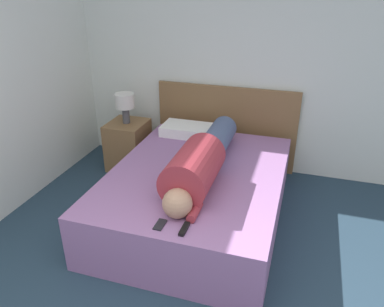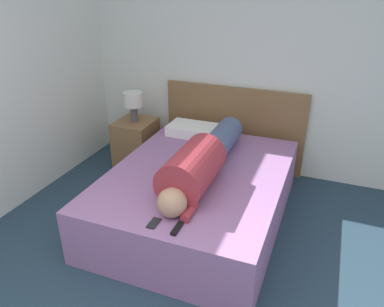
{
  "view_description": "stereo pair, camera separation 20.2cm",
  "coord_description": "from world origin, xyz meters",
  "px_view_note": "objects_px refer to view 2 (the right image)",
  "views": [
    {
      "loc": [
        0.68,
        -0.86,
        2.13
      ],
      "look_at": [
        -0.19,
        1.88,
        0.75
      ],
      "focal_mm": 35.0,
      "sensor_mm": 36.0,
      "label": 1
    },
    {
      "loc": [
        0.87,
        -0.8,
        2.13
      ],
      "look_at": [
        -0.19,
        1.88,
        0.75
      ],
      "focal_mm": 35.0,
      "sensor_mm": 36.0,
      "label": 2
    }
  ],
  "objects_px": {
    "cell_phone": "(154,223)",
    "table_lamp": "(133,101)",
    "bed": "(198,195)",
    "person_lying": "(201,161)",
    "pillow_near_headboard": "(194,130)",
    "tv_remote": "(177,228)",
    "nightstand": "(136,143)"
  },
  "relations": [
    {
      "from": "nightstand",
      "to": "cell_phone",
      "type": "xyz_separation_m",
      "value": [
        1.08,
        -1.64,
        0.22
      ]
    },
    {
      "from": "table_lamp",
      "to": "person_lying",
      "type": "bearing_deg",
      "value": -37.15
    },
    {
      "from": "person_lying",
      "to": "tv_remote",
      "type": "bearing_deg",
      "value": -82.4
    },
    {
      "from": "table_lamp",
      "to": "cell_phone",
      "type": "bearing_deg",
      "value": -56.66
    },
    {
      "from": "person_lying",
      "to": "cell_phone",
      "type": "height_order",
      "value": "person_lying"
    },
    {
      "from": "person_lying",
      "to": "pillow_near_headboard",
      "type": "xyz_separation_m",
      "value": [
        -0.42,
        0.91,
        -0.11
      ]
    },
    {
      "from": "bed",
      "to": "table_lamp",
      "type": "xyz_separation_m",
      "value": [
        -1.1,
        0.77,
        0.56
      ]
    },
    {
      "from": "nightstand",
      "to": "tv_remote",
      "type": "xyz_separation_m",
      "value": [
        1.27,
        -1.64,
        0.23
      ]
    },
    {
      "from": "bed",
      "to": "cell_phone",
      "type": "bearing_deg",
      "value": -91.04
    },
    {
      "from": "bed",
      "to": "person_lying",
      "type": "xyz_separation_m",
      "value": [
        0.07,
        -0.11,
        0.42
      ]
    },
    {
      "from": "pillow_near_headboard",
      "to": "tv_remote",
      "type": "bearing_deg",
      "value": -72.82
    },
    {
      "from": "tv_remote",
      "to": "nightstand",
      "type": "bearing_deg",
      "value": 127.56
    },
    {
      "from": "person_lying",
      "to": "tv_remote",
      "type": "xyz_separation_m",
      "value": [
        0.1,
        -0.76,
        -0.15
      ]
    },
    {
      "from": "table_lamp",
      "to": "cell_phone",
      "type": "xyz_separation_m",
      "value": [
        1.08,
        -1.64,
        -0.31
      ]
    },
    {
      "from": "bed",
      "to": "nightstand",
      "type": "xyz_separation_m",
      "value": [
        -1.1,
        0.77,
        0.03
      ]
    },
    {
      "from": "person_lying",
      "to": "pillow_near_headboard",
      "type": "distance_m",
      "value": 1.01
    },
    {
      "from": "pillow_near_headboard",
      "to": "cell_phone",
      "type": "relative_size",
      "value": 4.43
    },
    {
      "from": "table_lamp",
      "to": "cell_phone",
      "type": "relative_size",
      "value": 2.7
    },
    {
      "from": "tv_remote",
      "to": "cell_phone",
      "type": "relative_size",
      "value": 1.15
    },
    {
      "from": "nightstand",
      "to": "pillow_near_headboard",
      "type": "bearing_deg",
      "value": 2.29
    },
    {
      "from": "bed",
      "to": "person_lying",
      "type": "relative_size",
      "value": 1.23
    },
    {
      "from": "tv_remote",
      "to": "cell_phone",
      "type": "xyz_separation_m",
      "value": [
        -0.19,
        0.0,
        -0.01
      ]
    },
    {
      "from": "bed",
      "to": "tv_remote",
      "type": "bearing_deg",
      "value": -78.99
    },
    {
      "from": "nightstand",
      "to": "tv_remote",
      "type": "relative_size",
      "value": 3.8
    },
    {
      "from": "bed",
      "to": "tv_remote",
      "type": "relative_size",
      "value": 13.59
    },
    {
      "from": "cell_phone",
      "to": "person_lying",
      "type": "bearing_deg",
      "value": 83.75
    },
    {
      "from": "pillow_near_headboard",
      "to": "tv_remote",
      "type": "distance_m",
      "value": 1.75
    },
    {
      "from": "bed",
      "to": "person_lying",
      "type": "distance_m",
      "value": 0.44
    },
    {
      "from": "bed",
      "to": "nightstand",
      "type": "bearing_deg",
      "value": 144.76
    },
    {
      "from": "person_lying",
      "to": "pillow_near_headboard",
      "type": "height_order",
      "value": "person_lying"
    },
    {
      "from": "cell_phone",
      "to": "table_lamp",
      "type": "bearing_deg",
      "value": 123.34
    },
    {
      "from": "nightstand",
      "to": "tv_remote",
      "type": "height_order",
      "value": "nightstand"
    }
  ]
}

